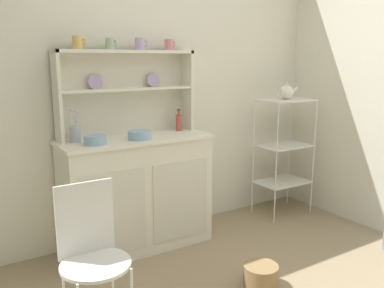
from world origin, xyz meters
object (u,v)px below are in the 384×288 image
Objects in this scene: cup_gold_0 at (78,42)px; hutch_shelf_unit at (125,86)px; utensil_jar at (76,134)px; porcelain_teapot at (286,92)px; floor_basket at (261,275)px; wire_chair at (91,248)px; jam_bottle at (179,122)px; bakers_rack at (284,142)px; bowl_mixing_large at (95,140)px; hutch_cabinet at (137,192)px.

hutch_shelf_unit is at bearing 6.51° from cup_gold_0.
hutch_shelf_unit is 0.55m from utensil_jar.
floor_basket is at bearing -139.75° from porcelain_teapot.
jam_bottle is at bearing 38.40° from wire_chair.
utensil_jar is (0.22, 0.95, 0.43)m from wire_chair.
bakers_rack is 1.84m from bowl_mixing_large.
utensil_jar is at bearing 130.03° from floor_basket.
hutch_shelf_unit is 4.53× the size of utensil_jar.
cup_gold_0 is 0.70m from bowl_mixing_large.
bowl_mixing_large is at bearing 179.92° from bakers_rack.
cup_gold_0 reaches higher than hutch_shelf_unit.
hutch_shelf_unit reaches higher than bowl_mixing_large.
cup_gold_0 is at bearing 126.66° from floor_basket.
jam_bottle is (-1.05, 0.16, 0.26)m from bakers_rack.
hutch_shelf_unit is at bearing 54.67° from wire_chair.
hutch_cabinet reaches higher than wire_chair.
floor_basket is at bearing -7.59° from wire_chair.
hutch_shelf_unit is 1.51m from porcelain_teapot.
utensil_jar is at bearing 169.74° from hutch_cabinet.
bowl_mixing_large is 1.84m from porcelain_teapot.
wire_chair is at bearing -111.53° from bowl_mixing_large.
hutch_cabinet is at bearing -10.26° from utensil_jar.
bowl_mixing_large is at bearing -59.01° from utensil_jar.
porcelain_teapot is at bearing 180.00° from bakers_rack.
bakers_rack is at bearing -9.18° from hutch_shelf_unit.
bowl_mixing_large reaches higher than floor_basket.
hutch_cabinet is 5.24× the size of porcelain_teapot.
wire_chair is at bearing -138.60° from jam_bottle.
bowl_mixing_large reaches higher than wire_chair.
hutch_cabinet is 1.09m from wire_chair.
porcelain_teapot is at bearing 40.25° from floor_basket.
wire_chair is 5.41× the size of bowl_mixing_large.
jam_bottle is (0.77, 0.16, 0.04)m from bowl_mixing_large.
bakers_rack reaches higher than jam_bottle.
cup_gold_0 is at bearing 177.41° from jam_bottle.
hutch_shelf_unit is at bearing 170.82° from bakers_rack.
cup_gold_0 is 0.39× the size of utensil_jar.
bowl_mixing_large is (-0.78, 0.89, 0.85)m from floor_basket.
porcelain_teapot reaches higher than bowl_mixing_large.
utensil_jar is at bearing 73.73° from wire_chair.
bakers_rack is 0.47m from porcelain_teapot.
hutch_cabinet is 1.19m from cup_gold_0.
floor_basket is 1.47× the size of bowl_mixing_large.
jam_bottle is at bearing 0.55° from utensil_jar.
floor_basket is 0.96× the size of utensil_jar.
floor_basket is at bearing -48.63° from bowl_mixing_large.
jam_bottle is (0.43, -0.08, -0.31)m from hutch_shelf_unit.
jam_bottle is at bearing 11.69° from bowl_mixing_large.
bakers_rack is 1.51m from floor_basket.
porcelain_teapot is (1.85, -0.20, -0.41)m from cup_gold_0.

